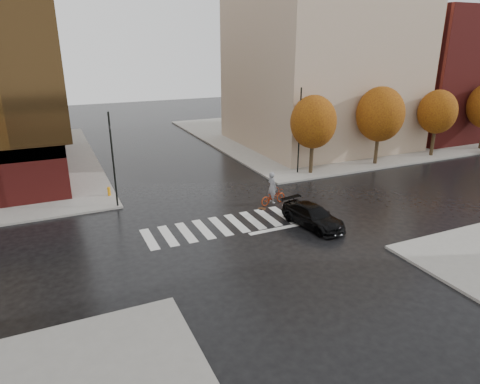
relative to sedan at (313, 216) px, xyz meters
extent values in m
plane|color=black|center=(-4.06, 1.80, -0.65)|extent=(120.00, 120.00, 0.00)
cube|color=gray|center=(16.94, 22.80, -0.58)|extent=(30.00, 30.00, 0.15)
cube|color=silver|center=(-4.06, 2.30, -0.65)|extent=(12.00, 3.00, 0.01)
cube|color=tan|center=(12.94, 18.80, 8.50)|extent=(16.00, 16.00, 18.00)
cube|color=maroon|center=(28.94, 17.80, 6.50)|extent=(14.00, 14.00, 14.00)
cylinder|color=#312616|center=(5.94, 9.20, 0.90)|extent=(0.32, 0.32, 2.80)
ellipsoid|color=#9E5C0F|center=(5.94, 9.20, 3.82)|extent=(3.80, 3.80, 4.37)
cylinder|color=#312616|center=(12.94, 9.20, 0.90)|extent=(0.32, 0.32, 2.80)
ellipsoid|color=#9E5C0F|center=(12.94, 9.20, 3.98)|extent=(4.20, 4.20, 4.83)
cylinder|color=#312616|center=(19.94, 9.20, 0.90)|extent=(0.32, 0.32, 2.80)
ellipsoid|color=#9E5C0F|center=(19.94, 9.20, 3.74)|extent=(3.60, 3.60, 4.14)
imported|color=black|center=(0.00, 0.00, 0.00)|extent=(2.56, 4.75, 1.31)
imported|color=#9B2D0E|center=(-0.40, 4.30, -0.11)|extent=(2.15, 1.10, 1.08)
imported|color=gray|center=(-0.50, 4.30, 0.59)|extent=(0.67, 0.89, 2.19)
cylinder|color=black|center=(-10.36, 8.10, 2.68)|extent=(0.12, 0.12, 6.37)
imported|color=black|center=(-10.36, 8.10, 4.99)|extent=(0.17, 0.14, 0.80)
cylinder|color=black|center=(4.94, 9.68, 3.04)|extent=(0.12, 0.12, 7.09)
imported|color=black|center=(4.94, 9.68, 5.61)|extent=(0.21, 0.22, 0.89)
cylinder|color=orange|center=(-10.56, 10.43, -0.23)|extent=(0.22, 0.22, 0.55)
sphere|color=orange|center=(-10.56, 10.43, 0.05)|extent=(0.24, 0.24, 0.24)
cylinder|color=#50321C|center=(-1.52, 3.80, -0.65)|extent=(0.59, 0.59, 0.01)
camera|label=1|loc=(-14.06, -20.05, 10.08)|focal=32.00mm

